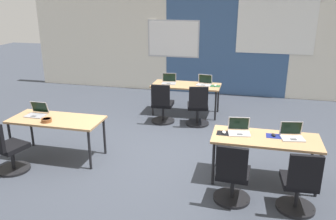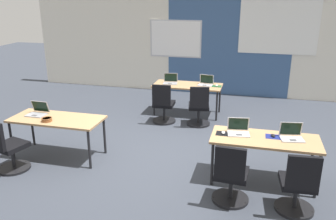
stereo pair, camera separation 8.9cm
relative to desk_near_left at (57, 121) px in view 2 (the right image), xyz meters
name	(u,v)px [view 2 (the right image)]	position (x,y,z in m)	size (l,w,h in m)	color
ground_plane	(163,152)	(1.75, 0.60, -0.66)	(24.00, 24.00, 0.00)	#383D47
back_wall_assembly	(203,43)	(1.78, 4.80, 0.75)	(10.00, 0.27, 2.80)	silver
desk_near_left	(57,121)	(0.00, 0.00, 0.00)	(1.60, 0.70, 0.72)	tan
desk_near_right	(265,142)	(3.50, 0.00, 0.00)	(1.60, 0.70, 0.72)	tan
desk_far_center	(187,87)	(1.75, 2.80, 0.00)	(1.60, 0.70, 0.72)	tan
laptop_far_right	(206,83)	(2.17, 2.87, 0.11)	(0.36, 0.30, 0.24)	#B7B7BC
mousepad_far_right	(217,86)	(2.43, 2.82, 0.06)	(0.22, 0.19, 0.00)	#23512D
mouse_far_right	(217,85)	(2.43, 2.82, 0.08)	(0.08, 0.11, 0.03)	silver
chair_far_right	(199,109)	(2.15, 2.09, -0.28)	(0.52, 0.57, 0.92)	black
laptop_far_left	(170,81)	(1.33, 2.82, 0.11)	(0.36, 0.32, 0.24)	#9E9EA3
chair_far_left	(163,107)	(1.36, 2.07, -0.28)	(0.52, 0.55, 0.92)	black
laptop_near_left_end	(38,112)	(-0.42, 0.08, 0.11)	(0.34, 0.30, 0.23)	#9E9EA3
chair_near_left_end	(8,150)	(-0.50, -0.70, -0.28)	(0.54, 0.59, 0.92)	black
laptop_near_right_inner	(238,130)	(3.10, 0.09, 0.11)	(0.37, 0.31, 0.24)	silver
mousepad_near_right_inner	(223,134)	(2.87, 0.02, 0.06)	(0.22, 0.19, 0.00)	black
mouse_near_right_inner	(223,132)	(2.87, 0.02, 0.08)	(0.07, 0.11, 0.03)	silver
chair_near_right_inner	(231,179)	(3.07, -0.73, -0.28)	(0.52, 0.55, 0.92)	black
laptop_near_right_end	(292,136)	(3.88, 0.08, 0.11)	(0.37, 0.32, 0.24)	#B7B7BC
mousepad_near_right_end	(273,137)	(3.61, 0.08, 0.06)	(0.22, 0.19, 0.00)	navy
mouse_near_right_end	(273,136)	(3.61, 0.08, 0.08)	(0.09, 0.11, 0.03)	black
chair_near_right_end	(298,188)	(3.94, -0.75, -0.28)	(0.52, 0.55, 0.92)	black
snack_bowl	(47,119)	(-0.07, -0.18, 0.10)	(0.18, 0.18, 0.06)	brown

